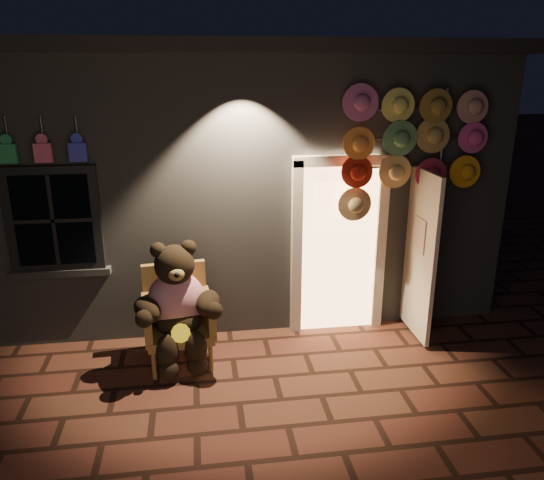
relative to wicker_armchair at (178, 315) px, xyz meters
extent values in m
plane|color=#532E20|center=(0.60, -0.96, -0.54)|extent=(60.00, 60.00, 0.00)
cube|color=slate|center=(0.60, 3.04, 1.11)|extent=(7.00, 5.00, 3.30)
cube|color=black|center=(0.60, 3.04, 2.84)|extent=(7.30, 5.30, 0.16)
cube|color=black|center=(-1.30, 0.50, 1.01)|extent=(1.00, 0.10, 1.20)
cube|color=black|center=(-1.30, 0.47, 1.01)|extent=(0.82, 0.06, 1.02)
cube|color=slate|center=(-1.30, 0.50, 0.38)|extent=(1.10, 0.14, 0.08)
cube|color=#F7B76F|center=(1.95, 0.52, 0.51)|extent=(0.92, 0.10, 2.10)
cube|color=beige|center=(1.43, 0.48, 0.51)|extent=(0.12, 0.12, 2.20)
cube|color=beige|center=(2.47, 0.48, 0.51)|extent=(0.12, 0.12, 2.20)
cube|color=beige|center=(1.95, 0.48, 1.59)|extent=(1.16, 0.12, 0.12)
cube|color=beige|center=(2.85, 0.14, 0.51)|extent=(0.05, 0.80, 2.00)
cube|color=#268E4C|center=(-1.65, 0.42, 1.76)|extent=(0.18, 0.07, 0.20)
cylinder|color=#59595E|center=(-1.65, 0.48, 2.01)|extent=(0.02, 0.02, 0.25)
cube|color=#CD546D|center=(-1.30, 0.42, 1.76)|extent=(0.18, 0.07, 0.20)
cylinder|color=#59595E|center=(-1.30, 0.48, 2.01)|extent=(0.02, 0.02, 0.25)
cube|color=#3337B5|center=(-0.95, 0.42, 1.76)|extent=(0.18, 0.07, 0.20)
cylinder|color=#59595E|center=(-0.95, 0.48, 2.01)|extent=(0.02, 0.02, 0.25)
cube|color=olive|center=(0.01, -0.09, -0.17)|extent=(0.78, 0.73, 0.10)
cube|color=olive|center=(-0.03, 0.21, 0.19)|extent=(0.71, 0.16, 0.70)
cube|color=olive|center=(-0.32, -0.15, 0.04)|extent=(0.15, 0.61, 0.40)
cube|color=olive|center=(0.34, -0.07, 0.04)|extent=(0.15, 0.61, 0.40)
cylinder|color=olive|center=(-0.26, -0.40, -0.38)|extent=(0.05, 0.05, 0.32)
cylinder|color=olive|center=(0.34, -0.33, -0.38)|extent=(0.05, 0.05, 0.32)
cylinder|color=olive|center=(-0.32, 0.16, -0.38)|extent=(0.05, 0.05, 0.32)
cylinder|color=olive|center=(0.28, 0.23, -0.38)|extent=(0.05, 0.05, 0.32)
ellipsoid|color=#B01237|center=(0.00, -0.04, 0.19)|extent=(0.69, 0.58, 0.67)
ellipsoid|color=black|center=(0.01, -0.12, 0.00)|extent=(0.57, 0.50, 0.31)
sphere|color=black|center=(0.00, -0.09, 0.63)|extent=(0.48, 0.48, 0.43)
sphere|color=black|center=(-0.16, -0.08, 0.80)|extent=(0.17, 0.17, 0.17)
sphere|color=black|center=(0.16, -0.04, 0.80)|extent=(0.17, 0.17, 0.17)
ellipsoid|color=olive|center=(0.03, -0.29, 0.59)|extent=(0.18, 0.14, 0.13)
ellipsoid|color=black|center=(-0.29, -0.29, 0.22)|extent=(0.41, 0.50, 0.24)
ellipsoid|color=black|center=(0.34, -0.21, 0.22)|extent=(0.33, 0.48, 0.24)
ellipsoid|color=black|center=(-0.11, -0.41, -0.23)|extent=(0.24, 0.24, 0.41)
ellipsoid|color=black|center=(0.19, -0.38, -0.23)|extent=(0.24, 0.24, 0.41)
sphere|color=black|center=(-0.10, -0.47, -0.39)|extent=(0.22, 0.22, 0.22)
sphere|color=black|center=(0.20, -0.43, -0.39)|extent=(0.22, 0.22, 0.22)
cylinder|color=yellow|center=(0.04, -0.40, -0.02)|extent=(0.21, 0.11, 0.20)
cylinder|color=#59595E|center=(3.12, 0.42, 0.92)|extent=(0.04, 0.04, 2.92)
cylinder|color=#59595E|center=(2.80, 0.40, 2.17)|extent=(1.30, 0.03, 0.03)
cylinder|color=#59595E|center=(2.80, 0.40, 1.84)|extent=(1.30, 0.03, 0.03)
cylinder|color=#59595E|center=(2.80, 0.40, 1.52)|extent=(1.30, 0.03, 0.03)
cylinder|color=#C25F95|center=(2.10, 0.34, 2.22)|extent=(0.37, 0.11, 0.37)
cylinder|color=#EBE065|center=(2.53, 0.31, 2.22)|extent=(0.37, 0.11, 0.37)
cylinder|color=olive|center=(2.96, 0.28, 2.22)|extent=(0.37, 0.11, 0.37)
cylinder|color=tan|center=(3.40, 0.34, 2.22)|extent=(0.37, 0.11, 0.37)
cylinder|color=#FF953C|center=(2.10, 0.31, 1.84)|extent=(0.37, 0.11, 0.37)
cylinder|color=#568F59|center=(2.53, 0.28, 1.84)|extent=(0.37, 0.11, 0.37)
cylinder|color=tan|center=(2.96, 0.34, 1.84)|extent=(0.37, 0.11, 0.37)
cylinder|color=#EE4CA0|center=(3.40, 0.31, 1.84)|extent=(0.37, 0.11, 0.37)
cylinder|color=red|center=(2.10, 0.28, 1.46)|extent=(0.37, 0.11, 0.37)
cylinder|color=#E0B368|center=(2.53, 0.34, 1.46)|extent=(0.37, 0.11, 0.37)
cylinder|color=#AD2344|center=(2.96, 0.31, 1.46)|extent=(0.37, 0.11, 0.37)
cylinder|color=#FCA51B|center=(3.40, 0.28, 1.46)|extent=(0.37, 0.11, 0.37)
cylinder|color=olive|center=(2.10, 0.34, 1.09)|extent=(0.37, 0.11, 0.37)
camera|label=1|loc=(0.29, -5.42, 2.63)|focal=35.00mm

